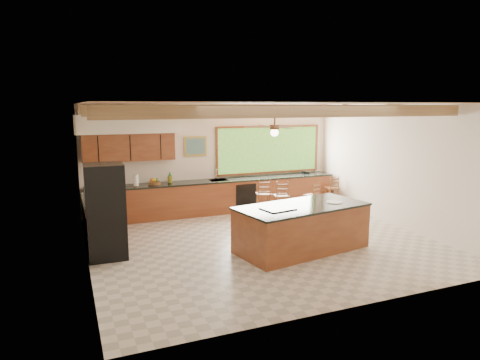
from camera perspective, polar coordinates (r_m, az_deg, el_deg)
name	(u,v)px	position (r m, az deg, el deg)	size (l,w,h in m)	color
ground	(263,243)	(9.45, 3.07, -8.35)	(7.20, 7.20, 0.00)	beige
room_shell	(244,139)	(9.53, 0.59, 5.43)	(7.27, 6.54, 3.02)	#F1E4D0
counter_run	(194,201)	(11.32, -6.15, -2.86)	(7.12, 3.10, 1.23)	brown
island	(302,227)	(8.95, 8.22, -6.29)	(2.90, 1.73, 0.97)	brown
refrigerator	(106,211)	(8.71, -17.47, -4.02)	(0.74, 0.72, 1.86)	black
bar_stool_a	(264,195)	(11.29, 3.27, -1.99)	(0.47, 0.47, 1.07)	brown
bar_stool_b	(313,196)	(11.65, 9.69, -2.12)	(0.43, 0.43, 0.94)	brown
bar_stool_c	(282,197)	(11.17, 5.63, -2.22)	(0.46, 0.46, 1.04)	brown
bar_stool_d	(333,188)	(12.78, 12.27, -1.11)	(0.37, 0.37, 0.95)	brown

